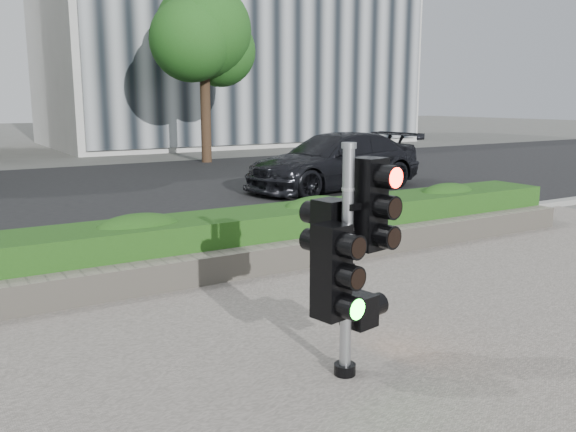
{
  "coord_description": "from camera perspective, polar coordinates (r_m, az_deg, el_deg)",
  "views": [
    {
      "loc": [
        -3.51,
        -4.79,
        2.24
      ],
      "look_at": [
        -0.2,
        0.6,
        1.03
      ],
      "focal_mm": 38.0,
      "sensor_mm": 36.0,
      "label": 1
    }
  ],
  "objects": [
    {
      "name": "traffic_signal",
      "position": [
        4.86,
        5.51,
        -3.11
      ],
      "size": [
        0.68,
        0.55,
        1.89
      ],
      "rotation": [
        0.0,
        0.0,
        0.19
      ],
      "color": "black",
      "rests_on": "sidewalk"
    },
    {
      "name": "ground",
      "position": [
        6.35,
        4.44,
        -9.86
      ],
      "size": [
        120.0,
        120.0,
        0.0
      ],
      "primitive_type": "plane",
      "color": "#51514C",
      "rests_on": "ground"
    },
    {
      "name": "car_dark",
      "position": [
        15.32,
        4.37,
        5.12
      ],
      "size": [
        5.04,
        2.48,
        1.41
      ],
      "primitive_type": "imported",
      "rotation": [
        0.0,
        0.0,
        -1.46
      ],
      "color": "black",
      "rests_on": "road"
    },
    {
      "name": "sidewalk",
      "position": [
        4.75,
        23.41,
        -18.08
      ],
      "size": [
        16.0,
        11.0,
        0.03
      ],
      "primitive_type": "cube",
      "color": "#9E9389",
      "rests_on": "ground"
    },
    {
      "name": "tree_right",
      "position": [
        22.36,
        -7.99,
        16.48
      ],
      "size": [
        4.1,
        3.58,
        6.53
      ],
      "color": "black",
      "rests_on": "ground"
    },
    {
      "name": "stone_wall",
      "position": [
        7.83,
        -3.74,
        -4.3
      ],
      "size": [
        12.0,
        0.32,
        0.34
      ],
      "primitive_type": "cube",
      "color": "gray",
      "rests_on": "sidewalk"
    },
    {
      "name": "building_right",
      "position": [
        33.35,
        -5.81,
        17.25
      ],
      "size": [
        18.0,
        10.0,
        12.0
      ],
      "primitive_type": "cube",
      "color": "#B7B7B2",
      "rests_on": "ground"
    },
    {
      "name": "road",
      "position": [
        15.37,
        -18.01,
        1.95
      ],
      "size": [
        60.0,
        13.0,
        0.02
      ],
      "primitive_type": "cube",
      "color": "black",
      "rests_on": "ground"
    },
    {
      "name": "hedge",
      "position": [
        8.35,
        -5.85,
        -2.17
      ],
      "size": [
        12.0,
        1.0,
        0.68
      ],
      "primitive_type": "cube",
      "color": "#357A25",
      "rests_on": "sidewalk"
    },
    {
      "name": "curb",
      "position": [
        8.95,
        -7.48,
        -3.36
      ],
      "size": [
        60.0,
        0.25,
        0.12
      ],
      "primitive_type": "cube",
      "color": "gray",
      "rests_on": "ground"
    }
  ]
}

